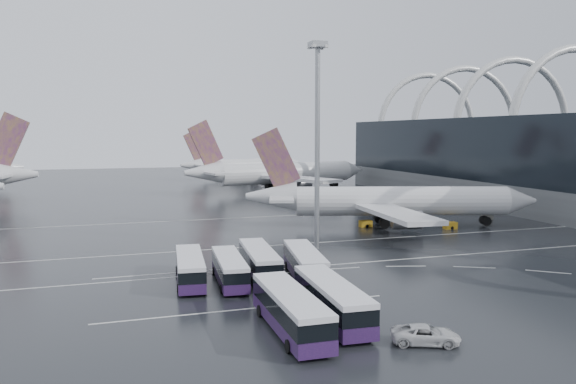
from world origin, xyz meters
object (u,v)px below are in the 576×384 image
object	(u,v)px
bus_row_near_c	(259,261)
gse_cart_belly_a	(450,226)
airliner_main	(387,202)
gse_cart_belly_c	(366,224)
bus_row_near_b	(229,268)
bus_row_far_b	(290,310)
gse_cart_belly_b	(417,211)
gse_cart_belly_d	(487,216)
bus_row_far_c	(332,299)
bus_row_near_d	(305,263)
bus_row_near_a	(190,268)
airliner_gate_c	(243,166)
van_curve_a	(426,335)
airliner_gate_b	(278,174)
floodlight_mast	(317,120)

from	to	relation	value
bus_row_near_c	gse_cart_belly_a	bearing A→B (deg)	-56.92
airliner_main	gse_cart_belly_c	size ratio (longest dim) A/B	23.83
bus_row_near_b	bus_row_far_b	xyz separation A→B (m)	(1.60, -16.57, 0.22)
gse_cart_belly_b	gse_cart_belly_d	bearing A→B (deg)	-51.24
bus_row_far_c	gse_cart_belly_b	world-z (taller)	bus_row_far_c
gse_cart_belly_d	bus_row_near_d	bearing A→B (deg)	-147.64
gse_cart_belly_a	bus_row_near_c	bearing A→B (deg)	-152.40
gse_cart_belly_a	gse_cart_belly_b	world-z (taller)	gse_cart_belly_b
bus_row_near_d	bus_row_far_b	world-z (taller)	bus_row_far_b
bus_row_near_a	gse_cart_belly_b	xyz separation A→B (m)	(52.19, 39.17, -1.06)
bus_row_far_c	bus_row_near_a	bearing A→B (deg)	34.92
airliner_gate_c	van_curve_a	distance (m)	164.36
gse_cart_belly_a	gse_cart_belly_c	world-z (taller)	gse_cart_belly_a
bus_row_far_b	gse_cart_belly_d	distance (m)	72.12
bus_row_near_a	bus_row_near_b	distance (m)	4.40
gse_cart_belly_d	bus_row_near_c	bearing A→B (deg)	-152.11
bus_row_near_c	gse_cart_belly_b	size ratio (longest dim) A/B	5.79
bus_row_near_d	bus_row_far_b	distance (m)	17.36
bus_row_far_c	gse_cart_belly_b	bearing A→B (deg)	-34.04
airliner_main	airliner_gate_c	world-z (taller)	airliner_gate_c
gse_cart_belly_c	gse_cart_belly_d	world-z (taller)	gse_cart_belly_c
van_curve_a	airliner_gate_c	bearing A→B (deg)	13.30
airliner_gate_b	bus_row_near_d	xyz separation A→B (m)	(-25.07, -92.69, -3.22)
bus_row_near_a	gse_cart_belly_c	xyz separation A→B (m)	(34.82, 27.62, -1.11)
airliner_main	bus_row_near_d	world-z (taller)	airliner_main
gse_cart_belly_b	gse_cart_belly_c	bearing A→B (deg)	-146.36
bus_row_far_c	bus_row_near_d	bearing A→B (deg)	-7.01
airliner_gate_c	bus_row_far_c	bearing A→B (deg)	-114.57
bus_row_near_b	van_curve_a	world-z (taller)	bus_row_near_b
airliner_main	bus_row_far_c	distance (m)	51.87
airliner_gate_c	bus_row_near_b	size ratio (longest dim) A/B	4.01
bus_row_near_c	gse_cart_belly_d	bearing A→B (deg)	-56.63
bus_row_near_c	van_curve_a	bearing A→B (deg)	-158.70
airliner_gate_b	bus_row_near_b	bearing A→B (deg)	-122.32
airliner_main	gse_cart_belly_b	size ratio (longest dim) A/B	21.95
floodlight_mast	bus_row_near_c	bearing A→B (deg)	-133.27
airliner_main	bus_row_near_a	distance (m)	47.13
bus_row_near_d	gse_cart_belly_b	size ratio (longest dim) A/B	5.85
bus_row_far_b	gse_cart_belly_b	bearing A→B (deg)	-38.03
airliner_gate_b	gse_cart_belly_b	size ratio (longest dim) A/B	24.76
bus_row_far_b	gse_cart_belly_c	distance (m)	54.20
gse_cart_belly_a	van_curve_a	bearing A→B (deg)	-126.00
gse_cart_belly_a	gse_cart_belly_d	size ratio (longest dim) A/B	1.07
gse_cart_belly_b	bus_row_near_a	bearing A→B (deg)	-143.11
airliner_gate_b	bus_row_far_c	size ratio (longest dim) A/B	4.14
bus_row_near_a	gse_cart_belly_c	bearing A→B (deg)	-45.72
airliner_main	bus_row_near_d	size ratio (longest dim) A/B	3.75
bus_row_far_b	gse_cart_belly_b	size ratio (longest dim) A/B	5.97
airliner_gate_b	airliner_main	bearing A→B (deg)	-101.52
airliner_main	gse_cart_belly_b	bearing A→B (deg)	58.62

